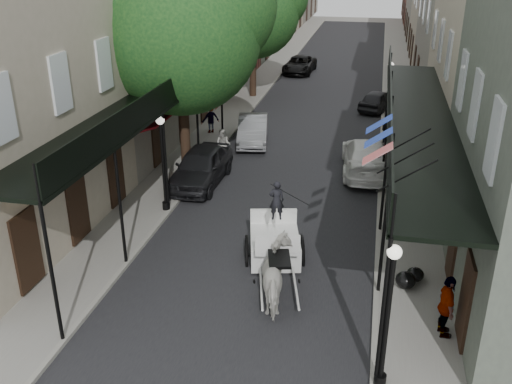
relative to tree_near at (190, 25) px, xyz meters
The scene contains 24 objects.
ground 12.78m from the tree_near, 67.59° to the right, with size 140.00×140.00×0.00m, color gray.
road 12.50m from the tree_near, 66.86° to the left, with size 8.00×90.00×0.01m, color black.
sidewalk_left 11.77m from the tree_near, 94.67° to the left, with size 2.20×90.00×0.12m, color gray.
sidewalk_right 14.91m from the tree_near, 46.88° to the left, with size 2.20×90.00×0.12m, color gray.
building_row_left 20.34m from the tree_near, 102.52° to the left, with size 5.00×80.00×10.50m, color #AFA28C.
building_row_right 23.63m from the tree_near, 57.15° to the left, with size 5.00×80.00×10.50m, color gray.
gallery_left 4.06m from the tree_near, 100.49° to the right, with size 2.20×18.05×4.88m.
gallery_right 9.84m from the tree_near, 19.59° to the right, with size 2.20×18.05×4.88m.
tree_near is the anchor object (origin of this frame).
tree_far 14.02m from the tree_near, 90.19° to the left, with size 6.45×6.00×8.61m.
lamppost_right_near 15.39m from the tree_near, 55.73° to the right, with size 0.32×0.32×3.71m.
lamppost_left 6.10m from the tree_near, 88.66° to the right, with size 0.32×0.32×3.71m.
lamppost_right_far 12.24m from the tree_near, 43.31° to the left, with size 0.32×0.32×3.71m.
horse 12.06m from the tree_near, 59.72° to the right, with size 0.99×2.18×1.84m, color beige.
carriage 9.60m from the tree_near, 53.68° to the right, with size 2.25×2.99×3.08m.
pedestrian_walking 6.05m from the tree_near, 66.72° to the left, with size 0.74×0.58×1.52m, color #B5B4AB.
pedestrian_sidewalk_left 7.87m from the tree_near, 99.59° to the left, with size 1.04×0.60×1.60m, color gray.
pedestrian_sidewalk_right 15.05m from the tree_near, 45.18° to the right, with size 1.03×0.43×1.76m, color gray.
car_left_near 5.85m from the tree_near, 63.10° to the right, with size 1.87×4.64×1.58m, color black.
car_left_mid 7.60m from the tree_near, 71.00° to the left, with size 1.46×4.19×1.38m, color gray.
car_left_far 22.93m from the tree_near, 85.94° to the left, with size 2.14×4.64×1.29m, color black.
car_right_near 9.56m from the tree_near, 12.13° to the left, with size 2.13×5.24×1.52m, color white.
car_right_far 15.70m from the tree_near, 57.64° to the left, with size 1.49×3.69×1.26m, color black.
trash_bags 13.39m from the tree_near, 40.20° to the right, with size 0.87×1.02×0.51m.
Camera 1 is at (3.43, -12.71, 9.59)m, focal length 40.00 mm.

